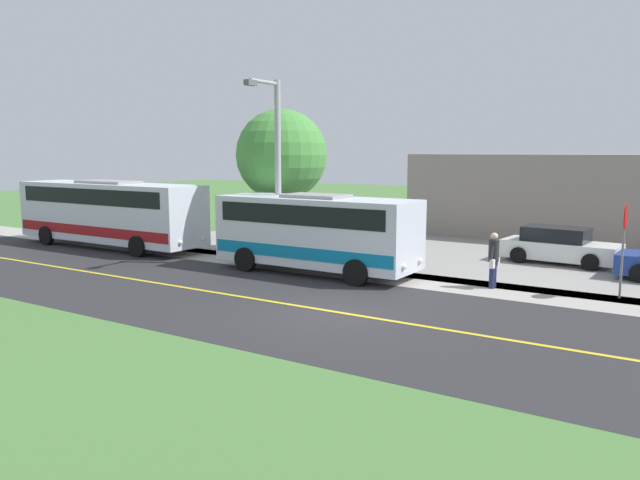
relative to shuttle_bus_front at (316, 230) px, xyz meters
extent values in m
plane|color=#477238|center=(4.50, 3.57, -1.60)|extent=(120.00, 120.00, 0.00)
cube|color=#28282B|center=(4.50, 3.57, -1.59)|extent=(8.00, 100.00, 0.01)
cube|color=#9E9991|center=(-0.70, 3.57, -1.59)|extent=(2.40, 100.00, 0.01)
cube|color=gray|center=(-7.90, 6.57, -1.59)|extent=(14.00, 36.00, 0.01)
cube|color=gold|center=(4.50, 3.57, -1.59)|extent=(0.16, 100.00, 0.00)
cube|color=silver|center=(0.00, 0.00, -0.03)|extent=(2.40, 7.62, 2.43)
cube|color=#0C72A5|center=(0.00, 0.00, -0.70)|extent=(2.44, 7.47, 0.44)
cube|color=black|center=(0.00, 0.00, 0.63)|extent=(2.44, 6.86, 0.70)
cube|color=gray|center=(0.00, 0.00, 1.24)|extent=(1.44, 2.29, 0.12)
cylinder|color=black|center=(-1.20, 2.36, -1.15)|extent=(0.25, 0.90, 0.90)
cylinder|color=black|center=(1.20, 2.36, -1.15)|extent=(0.25, 0.90, 0.90)
cylinder|color=black|center=(-1.20, -2.36, -1.15)|extent=(0.25, 0.90, 0.90)
cylinder|color=black|center=(1.20, -2.36, -1.15)|extent=(0.25, 0.90, 0.90)
sphere|color=#F2EACC|center=(-0.66, 3.83, -0.90)|extent=(0.20, 0.20, 0.20)
sphere|color=#F2EACC|center=(0.66, 3.83, -0.90)|extent=(0.20, 0.20, 0.20)
cube|color=silver|center=(0.00, -11.45, 0.07)|extent=(2.40, 10.30, 2.64)
cube|color=maroon|center=(0.00, -11.45, -0.70)|extent=(2.44, 10.09, 0.44)
cube|color=black|center=(0.00, -11.45, 0.84)|extent=(2.44, 9.27, 0.70)
cube|color=gray|center=(0.00, -11.45, 1.45)|extent=(1.44, 3.09, 0.12)
cylinder|color=black|center=(-1.20, -8.26, -1.15)|extent=(0.25, 0.90, 0.90)
cylinder|color=black|center=(1.20, -8.26, -1.15)|extent=(0.25, 0.90, 0.90)
cylinder|color=black|center=(-1.20, -14.64, -1.15)|extent=(0.25, 0.90, 0.90)
cylinder|color=black|center=(1.20, -14.64, -1.15)|extent=(0.25, 0.90, 0.90)
sphere|color=#F2EACC|center=(-0.66, -6.28, -0.90)|extent=(0.20, 0.20, 0.20)
sphere|color=#F2EACC|center=(0.66, -6.28, -0.90)|extent=(0.20, 0.20, 0.20)
cylinder|color=#1E2347|center=(-1.03, 6.30, -1.15)|extent=(0.18, 0.18, 0.89)
cylinder|color=#1E2347|center=(-0.83, 6.30, -1.15)|extent=(0.18, 0.18, 0.89)
cylinder|color=#262628|center=(-0.93, 6.30, -0.36)|extent=(0.34, 0.34, 0.70)
sphere|color=beige|center=(-0.93, 6.30, 0.11)|extent=(0.24, 0.24, 0.24)
cylinder|color=#262628|center=(-1.11, 6.30, -0.32)|extent=(0.29, 0.10, 0.63)
cube|color=beige|center=(-1.19, 6.35, -0.75)|extent=(0.20, 0.12, 0.28)
cylinder|color=#262628|center=(-0.75, 6.30, -0.32)|extent=(0.29, 0.10, 0.63)
cube|color=white|center=(-0.67, 6.35, -0.75)|extent=(0.20, 0.12, 0.28)
cylinder|color=slate|center=(-1.60, 10.01, -0.50)|extent=(0.07, 0.07, 2.20)
cylinder|color=red|center=(-1.60, 10.03, 0.90)|extent=(0.76, 0.03, 0.76)
cylinder|color=#9E9EA3|center=(-0.50, -2.08, 1.97)|extent=(0.24, 0.24, 7.13)
cylinder|color=#9E9EA3|center=(0.30, -2.08, 5.38)|extent=(1.60, 0.14, 0.14)
cube|color=#59595B|center=(1.10, -2.08, 5.28)|extent=(0.50, 0.24, 0.20)
cube|color=white|center=(-6.88, 7.19, -1.07)|extent=(2.14, 4.53, 0.70)
cube|color=black|center=(-6.89, 6.99, -0.43)|extent=(1.72, 2.53, 0.57)
cylinder|color=black|center=(-7.67, 8.62, -1.28)|extent=(0.27, 0.66, 0.64)
cylinder|color=black|center=(-5.87, 8.48, -1.28)|extent=(0.27, 0.66, 0.64)
cylinder|color=black|center=(-7.88, 5.90, -1.28)|extent=(0.27, 0.66, 0.64)
cylinder|color=black|center=(-6.09, 5.76, -1.28)|extent=(0.27, 0.66, 0.64)
cylinder|color=black|center=(-4.45, 10.27, -1.28)|extent=(0.24, 0.65, 0.64)
cylinder|color=#4C3826|center=(-2.90, -3.66, -0.19)|extent=(0.36, 0.36, 2.81)
sphere|color=#478C3D|center=(-2.90, -3.66, 2.69)|extent=(3.94, 3.94, 3.94)
cube|color=gray|center=(-16.90, 8.01, 0.55)|extent=(10.00, 19.71, 4.30)
camera|label=1|loc=(18.87, 12.24, 2.84)|focal=34.76mm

